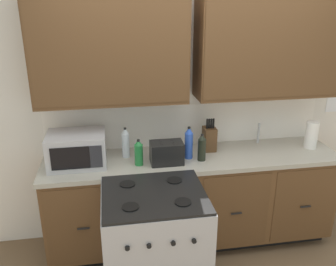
% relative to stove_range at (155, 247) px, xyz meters
% --- Properties ---
extents(ground_plane, '(8.00, 8.00, 0.00)m').
position_rel_stove_range_xyz_m(ground_plane, '(0.44, 0.33, -0.47)').
color(ground_plane, brown).
extents(wall_unit, '(3.83, 0.40, 2.52)m').
position_rel_stove_range_xyz_m(wall_unit, '(0.44, 0.83, 1.19)').
color(wall_unit, white).
rests_on(wall_unit, ground_plane).
extents(counter_run, '(2.66, 0.64, 0.92)m').
position_rel_stove_range_xyz_m(counter_run, '(0.44, 0.63, 0.00)').
color(counter_run, black).
rests_on(counter_run, ground_plane).
extents(stove_range, '(0.76, 0.68, 0.95)m').
position_rel_stove_range_xyz_m(stove_range, '(0.00, 0.00, 0.00)').
color(stove_range, '#B7B7BC').
rests_on(stove_range, ground_plane).
extents(microwave, '(0.48, 0.37, 0.28)m').
position_rel_stove_range_xyz_m(microwave, '(-0.57, 0.63, 0.59)').
color(microwave, '#B7B7BC').
rests_on(microwave, counter_run).
extents(toaster, '(0.28, 0.18, 0.19)m').
position_rel_stove_range_xyz_m(toaster, '(0.18, 0.53, 0.54)').
color(toaster, black).
rests_on(toaster, counter_run).
extents(knife_block, '(0.11, 0.14, 0.31)m').
position_rel_stove_range_xyz_m(knife_block, '(0.62, 0.75, 0.56)').
color(knife_block, '#52361E').
rests_on(knife_block, counter_run).
extents(sink_faucet, '(0.02, 0.02, 0.20)m').
position_rel_stove_range_xyz_m(sink_faucet, '(1.14, 0.84, 0.55)').
color(sink_faucet, '#B2B5BA').
rests_on(sink_faucet, counter_run).
extents(paper_towel_roll, '(0.12, 0.12, 0.26)m').
position_rel_stove_range_xyz_m(paper_towel_roll, '(1.58, 0.64, 0.58)').
color(paper_towel_roll, white).
rests_on(paper_towel_roll, counter_run).
extents(bottle_green, '(0.07, 0.07, 0.23)m').
position_rel_stove_range_xyz_m(bottle_green, '(-0.06, 0.54, 0.56)').
color(bottle_green, '#237A38').
rests_on(bottle_green, counter_run).
extents(bottle_dark, '(0.07, 0.07, 0.25)m').
position_rel_stove_range_xyz_m(bottle_dark, '(0.49, 0.54, 0.57)').
color(bottle_dark, black).
rests_on(bottle_dark, counter_run).
extents(bottle_clear, '(0.07, 0.07, 0.28)m').
position_rel_stove_range_xyz_m(bottle_clear, '(-0.16, 0.72, 0.58)').
color(bottle_clear, silver).
rests_on(bottle_clear, counter_run).
extents(bottle_blue, '(0.07, 0.07, 0.29)m').
position_rel_stove_range_xyz_m(bottle_blue, '(0.39, 0.60, 0.59)').
color(bottle_blue, blue).
rests_on(bottle_blue, counter_run).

